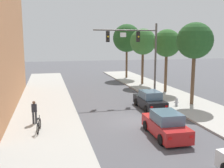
# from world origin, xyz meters

# --- Properties ---
(ground_plane) EXTENTS (120.00, 120.00, 0.00)m
(ground_plane) POSITION_xyz_m (0.00, 0.00, 0.00)
(ground_plane) COLOR #4C4C51
(sidewalk_left) EXTENTS (5.00, 60.00, 0.15)m
(sidewalk_left) POSITION_xyz_m (-6.50, 0.00, 0.07)
(sidewalk_left) COLOR #A8A59E
(sidewalk_left) RESTS_ON ground
(sidewalk_right) EXTENTS (5.00, 60.00, 0.15)m
(sidewalk_right) POSITION_xyz_m (6.50, 0.00, 0.07)
(sidewalk_right) COLOR #A8A59E
(sidewalk_right) RESTS_ON ground
(traffic_signal_mast) EXTENTS (6.55, 0.38, 7.50)m
(traffic_signal_mast) POSITION_xyz_m (2.76, 7.06, 5.34)
(traffic_signal_mast) COLOR #514C47
(traffic_signal_mast) RESTS_ON sidewalk_right
(car_lead_black) EXTENTS (1.89, 4.27, 1.60)m
(car_lead_black) POSITION_xyz_m (2.42, 3.08, 0.72)
(car_lead_black) COLOR black
(car_lead_black) RESTS_ON ground
(car_following_red) EXTENTS (1.95, 4.29, 1.60)m
(car_following_red) POSITION_xyz_m (0.81, -3.47, 0.72)
(car_following_red) COLOR #B21E1E
(car_following_red) RESTS_ON ground
(pedestrian_sidewalk_left_walker) EXTENTS (0.36, 0.22, 1.64)m
(pedestrian_sidewalk_left_walker) POSITION_xyz_m (-7.22, 0.66, 1.06)
(pedestrian_sidewalk_left_walker) COLOR #333338
(pedestrian_sidewalk_left_walker) RESTS_ON sidewalk_left
(bicycle_leaning) EXTENTS (0.23, 1.77, 0.98)m
(bicycle_leaning) POSITION_xyz_m (-6.88, -1.12, 0.54)
(bicycle_leaning) COLOR black
(bicycle_leaning) RESTS_ON sidewalk_left
(fire_hydrant) EXTENTS (0.48, 0.24, 0.72)m
(fire_hydrant) POSITION_xyz_m (4.95, 2.93, 0.51)
(fire_hydrant) COLOR #B2B2B7
(fire_hydrant) RESTS_ON sidewalk_right
(street_tree_nearest) EXTENTS (3.24, 3.24, 7.41)m
(street_tree_nearest) POSITION_xyz_m (6.65, 3.21, 5.89)
(street_tree_nearest) COLOR brown
(street_tree_nearest) RESTS_ON sidewalk_right
(street_tree_second) EXTENTS (3.10, 3.10, 7.07)m
(street_tree_second) POSITION_xyz_m (6.92, 9.35, 5.62)
(street_tree_second) COLOR brown
(street_tree_second) RESTS_ON sidewalk_right
(street_tree_third) EXTENTS (3.45, 3.45, 7.39)m
(street_tree_third) POSITION_xyz_m (6.24, 15.07, 5.78)
(street_tree_third) COLOR brown
(street_tree_third) RESTS_ON sidewalk_right
(street_tree_farthest) EXTENTS (4.31, 4.31, 8.36)m
(street_tree_farthest) POSITION_xyz_m (5.96, 21.40, 6.33)
(street_tree_farthest) COLOR brown
(street_tree_farthest) RESTS_ON sidewalk_right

